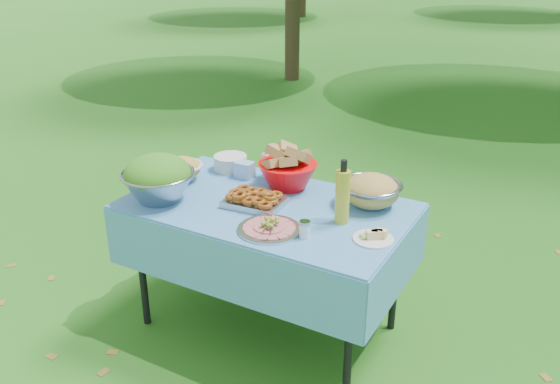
% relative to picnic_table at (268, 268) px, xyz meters
% --- Properties ---
extents(ground, '(80.00, 80.00, 0.00)m').
position_rel_picnic_table_xyz_m(ground, '(0.00, 0.00, -0.38)').
color(ground, '#0B3E0B').
rests_on(ground, ground).
extents(picnic_table, '(1.46, 0.86, 0.76)m').
position_rel_picnic_table_xyz_m(picnic_table, '(0.00, 0.00, 0.00)').
color(picnic_table, '#84CDFF').
rests_on(picnic_table, ground).
extents(salad_bowl, '(0.43, 0.43, 0.25)m').
position_rel_picnic_table_xyz_m(salad_bowl, '(-0.53, -0.23, 0.51)').
color(salad_bowl, '#999BA1').
rests_on(salad_bowl, picnic_table).
extents(pasta_bowl_white, '(0.29, 0.29, 0.13)m').
position_rel_picnic_table_xyz_m(pasta_bowl_white, '(-0.60, 0.06, 0.45)').
color(pasta_bowl_white, silver).
rests_on(pasta_bowl_white, picnic_table).
extents(plate_stack, '(0.23, 0.23, 0.09)m').
position_rel_picnic_table_xyz_m(plate_stack, '(-0.44, 0.32, 0.42)').
color(plate_stack, silver).
rests_on(plate_stack, picnic_table).
extents(wipes_box, '(0.11, 0.08, 0.09)m').
position_rel_picnic_table_xyz_m(wipes_box, '(-0.30, 0.26, 0.43)').
color(wipes_box, '#95BCE9').
rests_on(wipes_box, picnic_table).
extents(sanitizer_bottle, '(0.08, 0.08, 0.17)m').
position_rel_picnic_table_xyz_m(sanitizer_bottle, '(-0.20, 0.33, 0.47)').
color(sanitizer_bottle, '#F89FBD').
rests_on(sanitizer_bottle, picnic_table).
extents(bread_bowl, '(0.42, 0.42, 0.22)m').
position_rel_picnic_table_xyz_m(bread_bowl, '(-0.02, 0.26, 0.49)').
color(bread_bowl, '#F8090E').
rests_on(bread_bowl, picnic_table).
extents(pasta_bowl_steel, '(0.37, 0.37, 0.17)m').
position_rel_picnic_table_xyz_m(pasta_bowl_steel, '(0.47, 0.26, 0.46)').
color(pasta_bowl_steel, '#999BA1').
rests_on(pasta_bowl_steel, picnic_table).
extents(fried_tray, '(0.32, 0.24, 0.07)m').
position_rel_picnic_table_xyz_m(fried_tray, '(-0.05, -0.04, 0.42)').
color(fried_tray, '#A7A6AB').
rests_on(fried_tray, picnic_table).
extents(charcuterie_platter, '(0.31, 0.31, 0.07)m').
position_rel_picnic_table_xyz_m(charcuterie_platter, '(0.15, -0.24, 0.42)').
color(charcuterie_platter, '#B9BBC0').
rests_on(charcuterie_platter, picnic_table).
extents(oil_bottle, '(0.07, 0.07, 0.32)m').
position_rel_picnic_table_xyz_m(oil_bottle, '(0.42, 0.01, 0.54)').
color(oil_bottle, gold).
rests_on(oil_bottle, picnic_table).
extents(cheese_plate, '(0.24, 0.24, 0.05)m').
position_rel_picnic_table_xyz_m(cheese_plate, '(0.62, -0.09, 0.41)').
color(cheese_plate, silver).
rests_on(cheese_plate, picnic_table).
extents(shaker, '(0.05, 0.05, 0.08)m').
position_rel_picnic_table_xyz_m(shaker, '(0.33, -0.22, 0.42)').
color(shaker, white).
rests_on(shaker, picnic_table).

